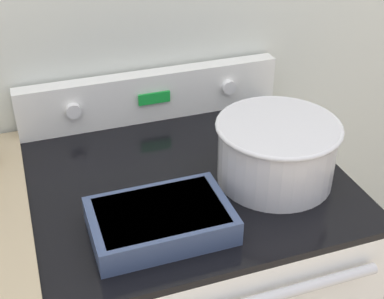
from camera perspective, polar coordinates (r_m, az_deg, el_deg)
kitchen_wall at (r=1.48m, az=-5.41°, el=15.29°), size 8.00×0.05×2.50m
control_panel at (r=1.52m, az=-4.37°, el=5.75°), size 0.74×0.07×0.14m
mixing_bowl at (r=1.25m, az=9.02°, el=0.11°), size 0.29×0.29×0.15m
casserole_dish at (r=1.11m, az=-3.39°, el=-7.45°), size 0.29×0.19×0.06m
ladle at (r=1.47m, az=11.55°, el=2.73°), size 0.07×0.33×0.07m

